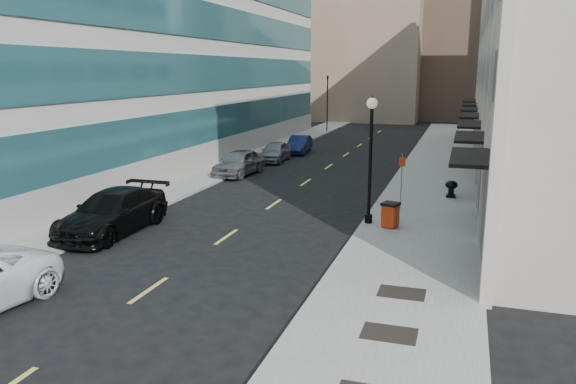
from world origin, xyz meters
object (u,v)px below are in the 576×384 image
Objects in this scene: car_grey_sedan at (275,152)px; lamppost at (371,149)px; car_silver_sedan at (239,162)px; urn_planter at (451,187)px; trash_bin at (390,214)px; car_black_pickup at (112,212)px; traffic_signal at (328,79)px; car_blue_sedan at (299,145)px; sign_post at (402,174)px.

car_grey_sedan is 18.56m from lamppost.
urn_planter is at bearing -9.70° from car_silver_sedan.
car_grey_sedan reaches higher than trash_bin.
urn_planter is at bearing 38.45° from car_black_pickup.
lamppost is (10.10, 4.27, 2.53)m from car_black_pickup.
trash_bin is (11.80, -37.04, -4.99)m from traffic_signal.
car_blue_sedan is at bearing 87.86° from car_black_pickup.
trash_bin is 7.18m from urn_planter.
car_grey_sedan reaches higher than car_blue_sedan.
sign_post is (11.84, -33.54, -3.86)m from traffic_signal.
car_black_pickup is at bearing -93.94° from car_grey_sedan.
car_grey_sedan is (0.40, 6.00, -0.09)m from car_silver_sedan.
car_silver_sedan is at bearing 90.03° from car_black_pickup.
car_grey_sedan is at bearing 140.53° from trash_bin.
car_black_pickup is at bearing -157.06° from lamppost.
car_grey_sedan is 16.54m from sign_post.
car_silver_sedan is 14.17m from lamppost.
car_silver_sedan is at bearing 166.40° from urn_planter.
lamppost reaches higher than car_grey_sedan.
urn_planter is at bearing -38.19° from car_grey_sedan.
car_blue_sedan is 23.07m from trash_bin.
lamppost is at bearing -60.90° from car_grey_sedan.
urn_planter is at bearing -65.00° from traffic_signal.
car_silver_sedan is 1.13× the size of car_grey_sedan.
traffic_signal reaches higher than lamppost.
sign_post is (1.04, 3.06, -1.56)m from lamppost.
car_black_pickup is 19.87m from car_grey_sedan.
lamppost is at bearing -39.62° from car_silver_sedan.
car_grey_sedan is 1.61× the size of sign_post.
traffic_signal reaches higher than urn_planter.
traffic_signal is 6.45× the size of trash_bin.
lamppost is at bearing 172.72° from trash_bin.
car_silver_sedan is at bearing 150.61° from sign_post.
trash_bin is at bearing -69.12° from car_blue_sedan.
car_black_pickup is 13.87m from car_silver_sedan.
car_grey_sedan is at bearing 144.58° from urn_planter.
car_black_pickup reaches higher than car_silver_sedan.
trash_bin is at bearing -24.11° from lamppost.
car_grey_sedan is (0.40, 19.87, -0.15)m from car_black_pickup.
trash_bin is 3.68m from sign_post.
traffic_signal is 21.61m from car_grey_sedan.
car_silver_sedan reaches higher than car_grey_sedan.
car_blue_sedan is (0.93, 24.54, -0.18)m from car_black_pickup.
traffic_signal is 39.19m from trash_bin.
car_blue_sedan is 3.97× the size of trash_bin.
car_silver_sedan is 1.82× the size of sign_post.
trash_bin is (11.10, -10.04, -0.10)m from car_silver_sedan.
car_grey_sedan is 4.90× the size of urn_planter.
sign_post is at bearing 71.26° from lamppost.
car_silver_sedan is at bearing -100.25° from car_blue_sedan.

